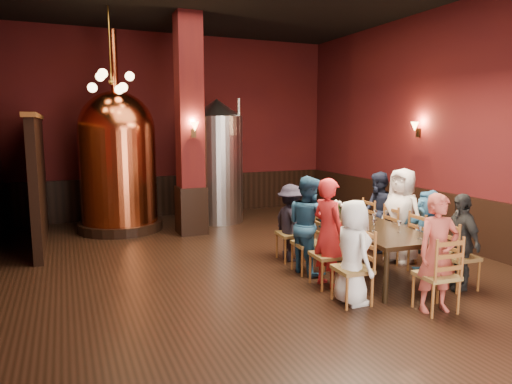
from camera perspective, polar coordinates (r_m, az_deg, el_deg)
name	(u,v)px	position (r m, az deg, el deg)	size (l,w,h in m)	color
room	(256,127)	(7.01, -0.01, 8.14)	(10.00, 10.02, 4.50)	black
wainscot_right	(446,219)	(9.47, 22.68, -3.11)	(0.08, 9.90, 1.00)	black
wainscot_back	(181,195)	(11.88, -9.37, -0.35)	(7.90, 0.08, 1.00)	black
column	(190,126)	(9.57, -8.30, 8.12)	(0.58, 0.58, 4.50)	#4B1110
partition	(39,182)	(9.73, -25.54, 1.19)	(0.22, 3.50, 2.40)	black
pendant_cluster	(111,82)	(9.44, -17.64, 12.98)	(0.90, 0.90, 1.70)	#A57226
sconce_wall	(419,129)	(9.83, 19.65, 7.44)	(0.20, 0.20, 0.36)	black
sconce_column	(194,129)	(9.28, -7.82, 7.81)	(0.20, 0.20, 0.36)	black
dining_table	(368,229)	(7.23, 13.78, -4.57)	(1.17, 2.47, 0.75)	black
chair_0	(352,269)	(6.04, 11.95, -9.34)	(0.46, 0.46, 0.92)	#965726
person_0	(353,252)	(5.98, 12.01, -7.38)	(0.66, 0.43, 1.35)	white
chair_1	(328,255)	(6.60, 8.96, -7.73)	(0.46, 0.46, 0.92)	#965726
person_1	(328,233)	(6.52, 9.03, -5.05)	(0.57, 0.37, 1.55)	red
chair_2	(308,243)	(7.17, 6.50, -6.38)	(0.46, 0.46, 0.92)	#965726
person_2	(308,225)	(7.10, 6.54, -4.07)	(0.74, 0.36, 1.51)	navy
chair_3	(291,234)	(7.76, 4.39, -5.21)	(0.46, 0.46, 0.92)	#965726
person_3	(291,223)	(7.72, 4.40, -3.84)	(0.84, 0.48, 1.30)	black
chair_4	(459,256)	(7.03, 24.05, -7.35)	(0.46, 0.46, 0.92)	#965726
person_4	(460,241)	(6.98, 24.16, -5.65)	(0.79, 0.33, 1.35)	black
chair_5	(427,245)	(7.52, 20.58, -6.17)	(0.46, 0.46, 0.92)	#965726
person_5	(428,232)	(7.47, 20.66, -4.73)	(1.21, 0.39, 1.31)	#316895
chair_6	(400,235)	(8.02, 17.60, -5.13)	(0.46, 0.46, 0.92)	#965726
person_6	(401,216)	(7.95, 17.70, -2.82)	(0.77, 0.50, 1.58)	silver
chair_7	(377,226)	(8.56, 14.94, -4.18)	(0.46, 0.46, 0.92)	#965726
person_7	(378,212)	(8.50, 15.01, -2.43)	(0.71, 0.35, 1.45)	black
chair_8	(437,275)	(6.09, 21.64, -9.60)	(0.46, 0.46, 0.92)	#965726
person_8	(438,253)	(6.02, 21.78, -7.12)	(0.53, 0.35, 1.47)	#AA4438
copper_kettle	(118,160)	(10.25, -16.87, 3.90)	(1.79, 1.79, 4.23)	black
steel_vessel	(217,161)	(10.76, -4.86, 3.86)	(1.53, 1.53, 2.87)	#B2B2B7
rose_vase	(338,206)	(7.67, 10.23, -1.74)	(0.18, 0.18, 0.30)	white
wine_glass_0	(375,215)	(7.62, 14.71, -2.82)	(0.07, 0.07, 0.17)	white
wine_glass_1	(420,233)	(6.57, 19.82, -4.83)	(0.07, 0.07, 0.17)	white
wine_glass_2	(361,213)	(7.76, 12.93, -2.56)	(0.07, 0.07, 0.17)	white
wine_glass_3	(374,220)	(7.26, 14.53, -3.37)	(0.07, 0.07, 0.17)	white
wine_glass_4	(399,227)	(6.86, 17.47, -4.17)	(0.07, 0.07, 0.17)	white
wine_glass_5	(374,225)	(6.88, 14.49, -4.01)	(0.07, 0.07, 0.17)	white
wine_glass_6	(366,226)	(6.81, 13.56, -4.09)	(0.07, 0.07, 0.17)	white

